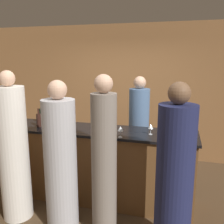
{
  "coord_description": "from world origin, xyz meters",
  "views": [
    {
      "loc": [
        1.13,
        -3.29,
        2.09
      ],
      "look_at": [
        0.2,
        0.1,
        1.34
      ],
      "focal_mm": 40.0,
      "sensor_mm": 36.0,
      "label": 1
    }
  ],
  "objects": [
    {
      "name": "wine_glass_3",
      "position": [
        0.77,
        -0.03,
        1.2
      ],
      "size": [
        0.07,
        0.07,
        0.15
      ],
      "color": "silver",
      "rests_on": "bar_counter"
    },
    {
      "name": "guest_3",
      "position": [
        0.32,
        -0.7,
        0.92
      ],
      "size": [
        0.3,
        0.3,
        1.93
      ],
      "color": "gray",
      "rests_on": "ground_plane"
    },
    {
      "name": "wine_glass_4",
      "position": [
        0.17,
        -0.17,
        1.21
      ],
      "size": [
        0.07,
        0.07,
        0.16
      ],
      "color": "silver",
      "rests_on": "bar_counter"
    },
    {
      "name": "ground_plane",
      "position": [
        0.0,
        0.0,
        0.0
      ],
      "size": [
        14.0,
        14.0,
        0.0
      ],
      "primitive_type": "plane",
      "color": "#4C3823"
    },
    {
      "name": "back_wall",
      "position": [
        0.0,
        1.93,
        1.4
      ],
      "size": [
        8.0,
        0.06,
        2.8
      ],
      "color": "olive",
      "rests_on": "ground_plane"
    },
    {
      "name": "bar_counter",
      "position": [
        0.0,
        0.0,
        0.55
      ],
      "size": [
        2.83,
        0.66,
        1.09
      ],
      "color": "brown",
      "rests_on": "ground_plane"
    },
    {
      "name": "guest_1",
      "position": [
        -0.23,
        -0.71,
        0.86
      ],
      "size": [
        0.4,
        0.4,
        1.86
      ],
      "color": "#B2B2B7",
      "rests_on": "ground_plane"
    },
    {
      "name": "wine_bottle_2",
      "position": [
        -0.49,
        -0.05,
        1.21
      ],
      "size": [
        0.07,
        0.07,
        0.3
      ],
      "color": "#19381E",
      "rests_on": "bar_counter"
    },
    {
      "name": "bartender",
      "position": [
        0.49,
        0.72,
        0.85
      ],
      "size": [
        0.34,
        0.34,
        1.82
      ],
      "rotation": [
        0.0,
        0.0,
        3.14
      ],
      "color": "#4C6B93",
      "rests_on": "ground_plane"
    },
    {
      "name": "guest_0",
      "position": [
        -0.9,
        -0.7,
        0.91
      ],
      "size": [
        0.38,
        0.38,
        1.96
      ],
      "color": "silver",
      "rests_on": "ground_plane"
    },
    {
      "name": "wine_glass_0",
      "position": [
        1.26,
        -0.16,
        1.21
      ],
      "size": [
        0.06,
        0.06,
        0.16
      ],
      "color": "silver",
      "rests_on": "bar_counter"
    },
    {
      "name": "wine_glass_1",
      "position": [
        -0.31,
        -0.24,
        1.21
      ],
      "size": [
        0.06,
        0.06,
        0.16
      ],
      "color": "silver",
      "rests_on": "bar_counter"
    },
    {
      "name": "wine_glass_2",
      "position": [
        0.41,
        -0.27,
        1.2
      ],
      "size": [
        0.08,
        0.08,
        0.15
      ],
      "color": "silver",
      "rests_on": "bar_counter"
    },
    {
      "name": "wine_bottle_0",
      "position": [
        -0.95,
        0.1,
        1.22
      ],
      "size": [
        0.07,
        0.07,
        0.33
      ],
      "color": "black",
      "rests_on": "bar_counter"
    },
    {
      "name": "ice_bucket",
      "position": [
        -1.32,
        0.03,
        1.2
      ],
      "size": [
        0.19,
        0.19,
        0.21
      ],
      "color": "#9E9993",
      "rests_on": "bar_counter"
    },
    {
      "name": "guest_2",
      "position": [
        1.12,
        -0.8,
        0.87
      ],
      "size": [
        0.39,
        0.39,
        1.88
      ],
      "color": "#1E234C",
      "rests_on": "ground_plane"
    },
    {
      "name": "wine_bottle_1",
      "position": [
        -0.89,
        -0.09,
        1.19
      ],
      "size": [
        0.08,
        0.08,
        0.28
      ],
      "color": "black",
      "rests_on": "bar_counter"
    }
  ]
}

